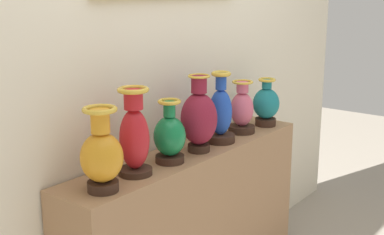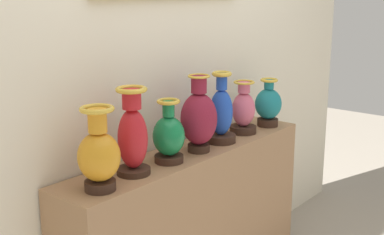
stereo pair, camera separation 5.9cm
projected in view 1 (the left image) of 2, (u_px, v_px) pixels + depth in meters
name	position (u px, v px, depth m)	size (l,w,h in m)	color
display_shelf	(192.00, 229.00, 2.75)	(1.62, 0.31, 0.88)	#99704C
back_wall	(159.00, 35.00, 2.64)	(3.90, 0.14, 2.87)	beige
vase_amber	(102.00, 155.00, 2.08)	(0.17, 0.17, 0.35)	#382319
vase_crimson	(134.00, 136.00, 2.26)	(0.15, 0.15, 0.39)	#382319
vase_emerald	(170.00, 136.00, 2.44)	(0.15, 0.15, 0.30)	#382319
vase_burgundy	(199.00, 118.00, 2.59)	(0.18, 0.18, 0.39)	#382319
vase_sapphire	(221.00, 114.00, 2.76)	(0.16, 0.16, 0.38)	#382319
vase_rose	(242.00, 111.00, 2.94)	(0.15, 0.15, 0.30)	#382319
vase_teal	(266.00, 104.00, 3.09)	(0.16, 0.16, 0.29)	#382319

